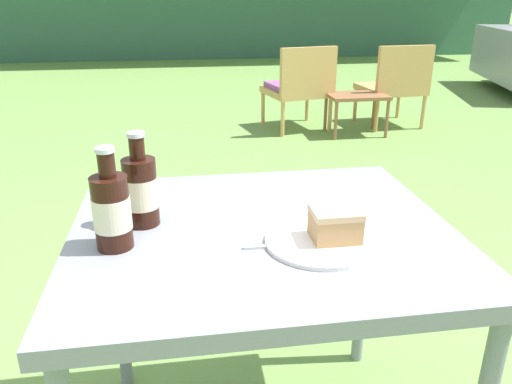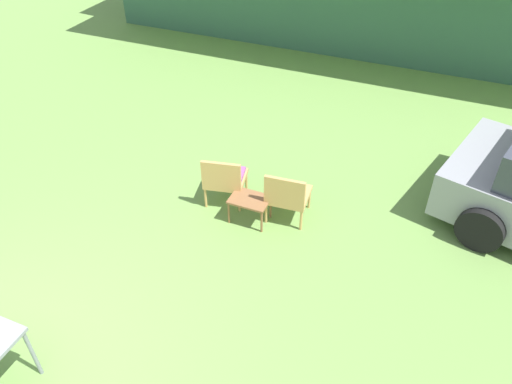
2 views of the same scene
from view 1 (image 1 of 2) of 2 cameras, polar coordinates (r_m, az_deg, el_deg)
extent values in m
cylinder|color=tan|center=(5.26, 5.85, 9.89)|extent=(0.04, 0.04, 0.33)
cylinder|color=tan|center=(5.06, 0.80, 9.53)|extent=(0.04, 0.04, 0.33)
cylinder|color=tan|center=(4.84, 8.45, 8.72)|extent=(0.04, 0.04, 0.33)
cylinder|color=tan|center=(4.62, 3.06, 8.31)|extent=(0.04, 0.04, 0.33)
cube|color=tan|center=(4.90, 4.61, 11.36)|extent=(0.65, 0.65, 0.06)
cube|color=tan|center=(4.64, 6.04, 13.66)|extent=(0.55, 0.17, 0.41)
cube|color=#995193|center=(4.89, 4.63, 12.00)|extent=(0.58, 0.56, 0.05)
cylinder|color=tan|center=(5.56, 15.96, 9.82)|extent=(0.04, 0.04, 0.33)
cylinder|color=tan|center=(5.34, 11.28, 9.77)|extent=(0.04, 0.04, 0.33)
cylinder|color=tan|center=(5.15, 18.56, 8.62)|extent=(0.04, 0.04, 0.33)
cylinder|color=tan|center=(4.91, 13.62, 8.54)|extent=(0.04, 0.04, 0.33)
cube|color=tan|center=(5.20, 15.07, 11.30)|extent=(0.59, 0.59, 0.06)
cube|color=tan|center=(4.95, 16.69, 13.39)|extent=(0.55, 0.10, 0.41)
cube|color=brown|center=(4.75, 11.47, 10.73)|extent=(0.53, 0.38, 0.03)
cylinder|color=brown|center=(4.56, 9.10, 8.01)|extent=(0.03, 0.03, 0.35)
cylinder|color=brown|center=(4.73, 14.75, 8.06)|extent=(0.03, 0.03, 0.35)
cylinder|color=brown|center=(4.87, 7.95, 8.94)|extent=(0.03, 0.03, 0.35)
cylinder|color=brown|center=(5.03, 13.31, 8.97)|extent=(0.03, 0.03, 0.35)
cube|color=gray|center=(1.19, 0.73, -4.89)|extent=(0.90, 0.77, 0.04)
cylinder|color=gray|center=(1.67, -15.53, -11.54)|extent=(0.04, 0.04, 0.69)
cylinder|color=gray|center=(1.76, 12.19, -9.47)|extent=(0.04, 0.04, 0.69)
cylinder|color=white|center=(1.12, 7.40, -5.61)|extent=(0.25, 0.25, 0.01)
cube|color=tan|center=(1.11, 9.02, -3.96)|extent=(0.10, 0.09, 0.06)
cube|color=tan|center=(1.10, 9.13, -2.30)|extent=(0.10, 0.09, 0.01)
cylinder|color=black|center=(1.20, -13.02, -0.03)|extent=(0.08, 0.08, 0.16)
cylinder|color=black|center=(1.17, -13.47, 4.90)|extent=(0.04, 0.04, 0.05)
cylinder|color=silver|center=(1.16, -13.60, 6.42)|extent=(0.04, 0.04, 0.01)
cylinder|color=beige|center=(1.20, -13.02, -0.03)|extent=(0.08, 0.08, 0.07)
cylinder|color=black|center=(1.11, -16.13, -2.29)|extent=(0.08, 0.08, 0.16)
cylinder|color=black|center=(1.07, -16.73, 3.01)|extent=(0.04, 0.04, 0.05)
cylinder|color=silver|center=(1.06, -16.92, 4.65)|extent=(0.04, 0.04, 0.01)
cylinder|color=beige|center=(1.11, -16.13, -2.29)|extent=(0.08, 0.08, 0.07)
cube|color=silver|center=(1.10, 3.74, -6.12)|extent=(0.20, 0.02, 0.01)
camera|label=2|loc=(5.02, 106.26, 39.43)|focal=35.00mm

